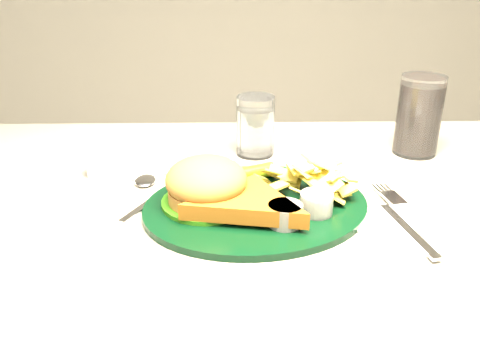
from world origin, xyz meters
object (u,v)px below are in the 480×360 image
(dinner_plate, at_px, (256,187))
(fork_napkin, at_px, (406,226))
(water_glass, at_px, (255,126))
(cola_glass, at_px, (419,115))

(dinner_plate, xyz_separation_m, fork_napkin, (0.20, -0.06, -0.03))
(water_glass, distance_m, cola_glass, 0.29)
(water_glass, distance_m, fork_napkin, 0.34)
(dinner_plate, bearing_deg, water_glass, 72.78)
(cola_glass, distance_m, fork_napkin, 0.31)
(dinner_plate, relative_size, water_glass, 3.07)
(water_glass, xyz_separation_m, cola_glass, (0.29, -0.00, 0.02))
(dinner_plate, height_order, fork_napkin, dinner_plate)
(cola_glass, xyz_separation_m, fork_napkin, (-0.10, -0.28, -0.06))
(cola_glass, bearing_deg, fork_napkin, -109.68)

